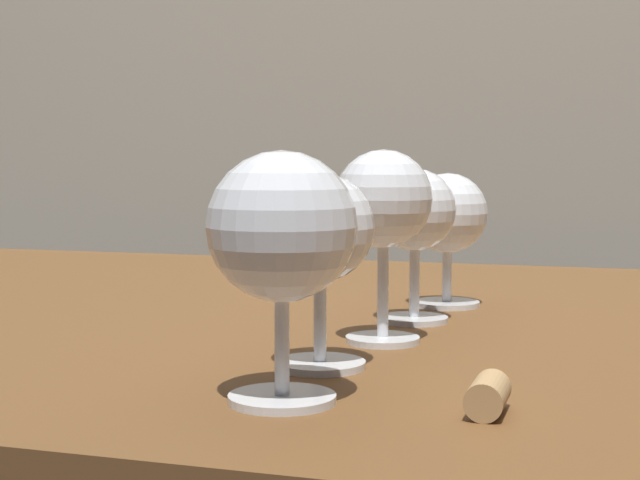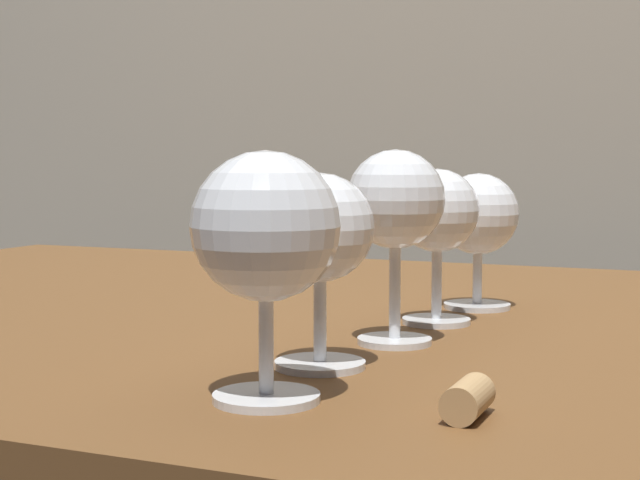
# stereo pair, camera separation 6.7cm
# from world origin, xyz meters

# --- Properties ---
(dining_table) EXTENTS (1.44, 0.92, 0.72)m
(dining_table) POSITION_xyz_m (0.00, 0.00, 0.64)
(dining_table) COLOR brown
(dining_table) RESTS_ON ground_plane
(wine_glass_amber) EXTENTS (0.09, 0.09, 0.15)m
(wine_glass_amber) POSITION_xyz_m (0.10, -0.33, 0.82)
(wine_glass_amber) COLOR white
(wine_glass_amber) RESTS_ON dining_table
(wine_glass_empty) EXTENTS (0.07, 0.07, 0.14)m
(wine_glass_empty) POSITION_xyz_m (0.09, -0.24, 0.82)
(wine_glass_empty) COLOR white
(wine_glass_empty) RESTS_ON dining_table
(wine_glass_cabernet) EXTENTS (0.08, 0.08, 0.15)m
(wine_glass_cabernet) POSITION_xyz_m (0.11, -0.13, 0.83)
(wine_glass_cabernet) COLOR white
(wine_glass_cabernet) RESTS_ON dining_table
(wine_glass_merlot) EXTENTS (0.07, 0.07, 0.14)m
(wine_glass_merlot) POSITION_xyz_m (0.11, -0.03, 0.82)
(wine_glass_merlot) COLOR white
(wine_glass_merlot) RESTS_ON dining_table
(wine_glass_chardonnay) EXTENTS (0.08, 0.08, 0.13)m
(wine_glass_chardonnay) POSITION_xyz_m (0.13, 0.07, 0.81)
(wine_glass_chardonnay) COLOR white
(wine_glass_chardonnay) RESTS_ON dining_table
(cork) EXTENTS (0.02, 0.04, 0.02)m
(cork) POSITION_xyz_m (0.22, -0.32, 0.73)
(cork) COLOR tan
(cork) RESTS_ON dining_table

